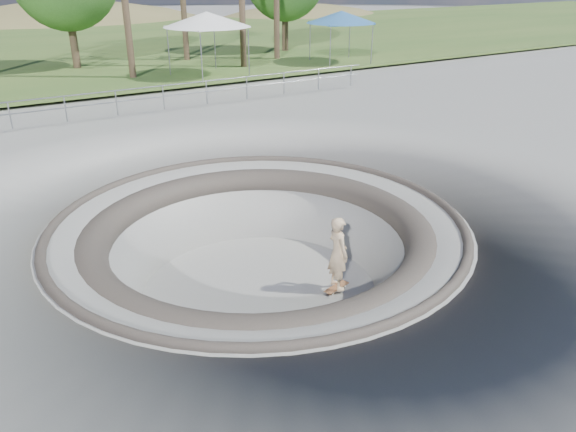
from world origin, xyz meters
name	(u,v)px	position (x,y,z in m)	size (l,w,h in m)	color
ground	(258,222)	(0.00, 0.00, 0.00)	(180.00, 180.00, 0.00)	gray
skate_bowl	(260,286)	(0.00, 0.00, -1.83)	(14.00, 14.00, 4.10)	gray
grass_strip	(30,51)	(0.00, 34.00, 0.22)	(180.00, 36.00, 0.12)	#385B24
distant_hills	(44,91)	(3.78, 57.17, -7.02)	(103.20, 45.00, 28.60)	brown
safety_railing	(116,103)	(0.00, 12.00, 0.69)	(25.00, 0.06, 1.03)	gray
skateboard	(337,287)	(1.68, -1.08, -1.84)	(0.82, 0.42, 0.08)	brown
skater	(338,253)	(1.68, -1.08, -0.83)	(0.72, 0.47, 1.97)	#CFAF86
canopy_white	(207,20)	(6.84, 18.00, 3.19)	(6.44, 6.44, 3.32)	gray
canopy_blue	(341,17)	(15.72, 18.00, 2.94)	(5.95, 5.95, 3.04)	gray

